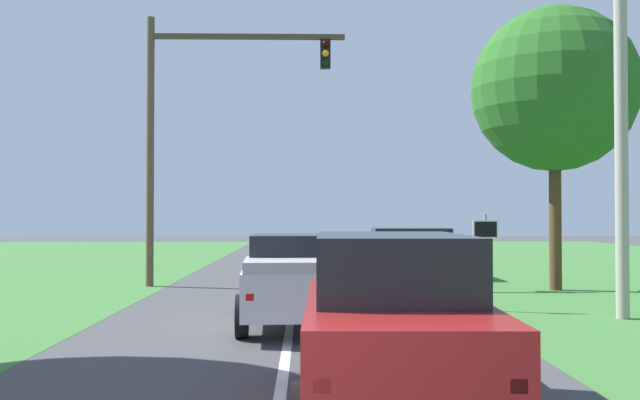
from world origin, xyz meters
TOP-DOWN VIEW (x-y plane):
  - ground_plane at (0.00, 10.18)m, footprint 120.00×120.00m
  - red_suv_near at (1.29, 4.18)m, footprint 2.23×4.64m
  - pickup_truck_lead at (0.05, 10.76)m, footprint 2.35×5.50m
  - traffic_light at (-3.12, 18.61)m, footprint 6.25×0.40m
  - keep_moving_sign at (4.51, 12.70)m, footprint 0.60×0.09m
  - oak_tree_right at (7.76, 17.23)m, footprint 4.92×4.92m
  - crossing_suv_far at (3.82, 20.94)m, footprint 4.39×2.11m
  - utility_pole_right at (7.16, 11.43)m, footprint 0.28×0.28m

SIDE VIEW (x-z plane):
  - ground_plane at x=0.00m, z-range 0.00..0.00m
  - crossing_suv_far at x=3.82m, z-range 0.05..1.83m
  - pickup_truck_lead at x=0.05m, z-range 0.03..1.88m
  - red_suv_near at x=1.29m, z-range 0.04..2.06m
  - keep_moving_sign at x=4.51m, z-range 0.32..2.58m
  - utility_pole_right at x=7.16m, z-range 0.00..8.11m
  - traffic_light at x=-3.12m, z-range 1.21..9.69m
  - oak_tree_right at x=7.76m, z-range 1.75..10.21m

